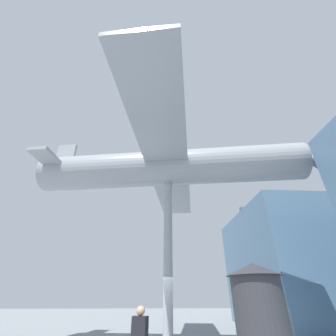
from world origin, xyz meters
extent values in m
cube|color=slate|center=(-7.53, 13.18, 3.93)|extent=(9.99, 13.84, 7.86)
cube|color=#51565B|center=(-7.53, 13.18, 8.16)|extent=(0.36, 13.15, 0.60)
cube|color=#51565B|center=(-7.53, 6.20, 1.15)|extent=(1.80, 0.12, 2.30)
cylinder|color=#999EA3|center=(0.00, 0.00, 3.44)|extent=(0.40, 0.40, 6.87)
cylinder|color=#93999E|center=(0.00, 0.00, 7.82)|extent=(4.09, 13.99, 1.89)
cube|color=#93999E|center=(0.00, 0.00, 7.82)|extent=(14.68, 4.48, 0.18)
cube|color=#93999E|center=(-0.98, -6.02, 7.96)|extent=(4.75, 1.73, 0.18)
cube|color=#93999E|center=(-0.98, -6.02, 8.89)|extent=(0.35, 1.11, 1.76)
cone|color=#93999E|center=(1.22, 7.50, 7.82)|extent=(1.80, 1.57, 1.61)
sphere|color=black|center=(1.35, 8.34, 7.82)|extent=(0.44, 0.44, 0.44)
cube|color=black|center=(3.27, -0.92, 1.04)|extent=(0.36, 0.45, 0.58)
sphere|color=tan|center=(3.27, -0.92, 1.45)|extent=(0.24, 0.24, 0.24)
cone|color=#2D2D33|center=(6.23, 1.15, 2.19)|extent=(0.96, 0.96, 0.21)
camera|label=1|loc=(10.46, -0.59, 1.75)|focal=24.00mm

